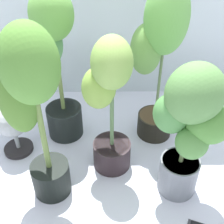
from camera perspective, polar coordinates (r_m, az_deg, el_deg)
name	(u,v)px	position (r m, az deg, el deg)	size (l,w,h in m)	color
ground_plane	(113,172)	(1.75, 0.29, -11.69)	(8.00, 8.00, 0.00)	silver
potted_plant_back_left	(54,60)	(1.71, -11.31, 10.01)	(0.37, 0.32, 0.95)	black
potted_plant_front_right	(190,125)	(1.39, 15.02, -2.50)	(0.38, 0.31, 0.77)	slate
potted_plant_front_left	(32,102)	(1.30, -15.43, 1.96)	(0.37, 0.33, 0.95)	black
potted_plant_center	(109,102)	(1.49, -0.61, 2.01)	(0.28, 0.24, 0.82)	#2D2125
potted_plant_back_right	(159,51)	(1.67, 9.11, 11.77)	(0.38, 0.34, 0.99)	black
floor_fan	(12,123)	(1.82, -18.99, -2.00)	(0.26, 0.26, 0.35)	black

